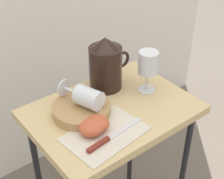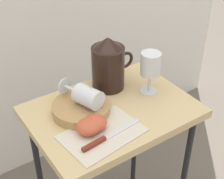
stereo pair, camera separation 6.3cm
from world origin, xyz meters
name	(u,v)px [view 1 (the left image)]	position (x,y,z in m)	size (l,w,h in m)	color
table	(112,126)	(0.00, 0.00, 0.63)	(0.57, 0.41, 0.71)	tan
linen_napkin	(105,134)	(-0.10, -0.09, 0.71)	(0.25, 0.17, 0.00)	beige
basket_tray	(81,110)	(-0.10, 0.04, 0.72)	(0.20, 0.20, 0.04)	#AD8451
pitcher	(106,67)	(0.07, 0.12, 0.79)	(0.17, 0.12, 0.21)	black
wine_glass_upright	(148,65)	(0.17, 0.01, 0.82)	(0.07, 0.07, 0.16)	silver
wine_glass_tipped_near	(87,97)	(-0.08, 0.03, 0.78)	(0.11, 0.17, 0.07)	silver
apple_half_left	(91,128)	(-0.13, -0.06, 0.73)	(0.08, 0.08, 0.04)	#C15133
apple_half_right	(97,123)	(-0.11, -0.06, 0.73)	(0.08, 0.08, 0.04)	#C15133
knife	(107,139)	(-0.11, -0.12, 0.72)	(0.23, 0.04, 0.01)	silver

